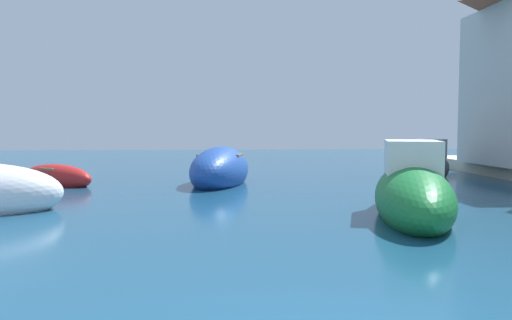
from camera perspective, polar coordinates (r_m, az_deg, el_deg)
moored_boat_0 at (r=20.55m, az=19.02°, el=-0.79°), size 4.02×4.68×1.85m
moored_boat_1 at (r=12.00m, az=17.60°, el=-3.68°), size 3.15×5.68×2.08m
moored_boat_5 at (r=17.97m, az=-4.15°, el=-1.19°), size 2.88×5.01×1.72m
moored_boat_6 at (r=18.79m, az=-22.02°, el=-1.89°), size 3.30×2.57×0.96m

